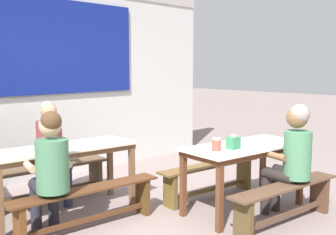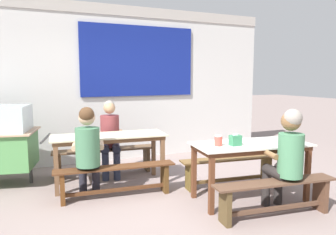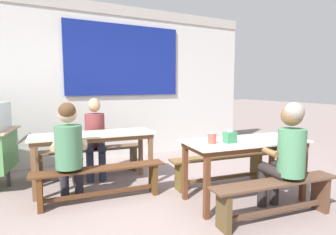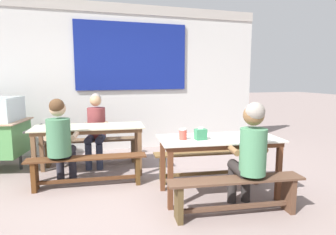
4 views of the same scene
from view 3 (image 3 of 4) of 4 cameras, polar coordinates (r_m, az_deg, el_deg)
name	(u,v)px [view 3 (image 3 of 4)]	position (r m, az deg, el deg)	size (l,w,h in m)	color
ground_plane	(170,207)	(3.52, 0.32, -17.78)	(40.00, 40.00, 0.00)	gray
backdrop_wall	(108,79)	(5.63, -12.22, 7.66)	(6.32, 0.23, 3.00)	silver
dining_table_far	(94,139)	(4.11, -15.01, -4.35)	(1.75, 0.78, 0.77)	beige
dining_table_near	(245,147)	(3.62, 15.44, -5.82)	(1.60, 0.87, 0.77)	silver
bench_far_back	(90,157)	(4.75, -15.78, -7.83)	(1.73, 0.48, 0.43)	brown
bench_far_front	(101,179)	(3.66, -13.62, -12.22)	(1.65, 0.40, 0.43)	#512E19
bench_near_back	(220,166)	(4.18, 10.57, -9.76)	(1.54, 0.43, 0.43)	brown
bench_near_front	(276,195)	(3.31, 21.26, -14.52)	(1.56, 0.44, 0.43)	brown
person_near_front	(287,151)	(3.35, 23.14, -6.28)	(0.44, 0.55, 1.28)	#2B2625
person_center_facing	(95,133)	(4.60, -14.73, -3.09)	(0.48, 0.60, 1.25)	#2C334C
person_left_back_turned	(69,147)	(3.58, -19.63, -5.66)	(0.48, 0.54, 1.26)	#26252F
tissue_box	(230,137)	(3.39, 12.55, -3.96)	(0.14, 0.10, 0.16)	#337D53
condiment_jar	(212,138)	(3.32, 9.02, -4.14)	(0.10, 0.10, 0.14)	#DB473C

